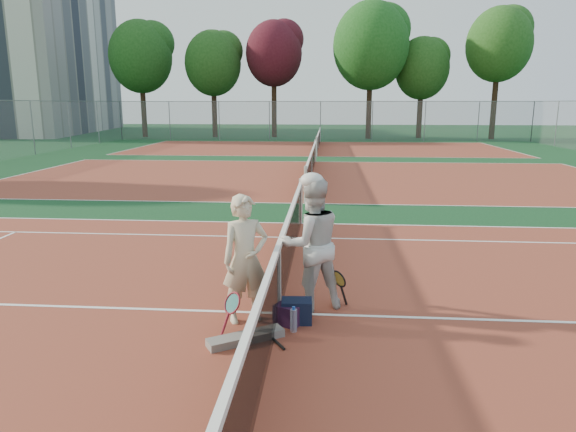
{
  "coord_description": "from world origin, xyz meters",
  "views": [
    {
      "loc": [
        0.64,
        -6.64,
        2.86
      ],
      "look_at": [
        0.0,
        1.55,
        1.05
      ],
      "focal_mm": 32.0,
      "sensor_mm": 36.0,
      "label": 1
    }
  ],
  "objects_px": {
    "player_a": "(245,259)",
    "racket_black_held": "(339,289)",
    "sports_bag_purple": "(288,315)",
    "water_bottle": "(294,321)",
    "player_b": "(311,244)",
    "apartment_block": "(38,55)",
    "racket_spare": "(268,334)",
    "net_main": "(279,279)",
    "racket_red": "(232,314)",
    "sports_bag_navy": "(297,311)"
  },
  "relations": [
    {
      "from": "racket_spare",
      "to": "player_a",
      "type": "bearing_deg",
      "value": 6.9
    },
    {
      "from": "sports_bag_purple",
      "to": "apartment_block",
      "type": "bearing_deg",
      "value": 122.4
    },
    {
      "from": "apartment_block",
      "to": "player_a",
      "type": "height_order",
      "value": "apartment_block"
    },
    {
      "from": "racket_red",
      "to": "racket_spare",
      "type": "height_order",
      "value": "racket_red"
    },
    {
      "from": "racket_red",
      "to": "water_bottle",
      "type": "xyz_separation_m",
      "value": [
        0.76,
        0.13,
        -0.12
      ]
    },
    {
      "from": "racket_red",
      "to": "racket_black_held",
      "type": "relative_size",
      "value": 0.95
    },
    {
      "from": "player_b",
      "to": "apartment_block",
      "type": "bearing_deg",
      "value": -79.01
    },
    {
      "from": "net_main",
      "to": "player_a",
      "type": "xyz_separation_m",
      "value": [
        -0.42,
        -0.25,
        0.35
      ]
    },
    {
      "from": "net_main",
      "to": "sports_bag_navy",
      "type": "relative_size",
      "value": 27.35
    },
    {
      "from": "racket_black_held",
      "to": "water_bottle",
      "type": "bearing_deg",
      "value": 6.63
    },
    {
      "from": "player_b",
      "to": "sports_bag_navy",
      "type": "distance_m",
      "value": 0.96
    },
    {
      "from": "net_main",
      "to": "apartment_block",
      "type": "relative_size",
      "value": 0.5
    },
    {
      "from": "racket_spare",
      "to": "apartment_block",
      "type": "bearing_deg",
      "value": 0.66
    },
    {
      "from": "player_a",
      "to": "sports_bag_purple",
      "type": "bearing_deg",
      "value": -36.91
    },
    {
      "from": "net_main",
      "to": "player_a",
      "type": "relative_size",
      "value": 6.4
    },
    {
      "from": "player_b",
      "to": "racket_red",
      "type": "xyz_separation_m",
      "value": [
        -0.95,
        -0.97,
        -0.67
      ]
    },
    {
      "from": "sports_bag_purple",
      "to": "racket_black_held",
      "type": "bearing_deg",
      "value": 41.88
    },
    {
      "from": "sports_bag_navy",
      "to": "apartment_block",
      "type": "bearing_deg",
      "value": 122.55
    },
    {
      "from": "racket_black_held",
      "to": "racket_spare",
      "type": "height_order",
      "value": "racket_black_held"
    },
    {
      "from": "net_main",
      "to": "racket_black_held",
      "type": "xyz_separation_m",
      "value": [
        0.82,
        0.26,
        -0.23
      ]
    },
    {
      "from": "sports_bag_navy",
      "to": "sports_bag_purple",
      "type": "height_order",
      "value": "sports_bag_navy"
    },
    {
      "from": "player_a",
      "to": "racket_black_held",
      "type": "relative_size",
      "value": 3.04
    },
    {
      "from": "player_b",
      "to": "sports_bag_navy",
      "type": "bearing_deg",
      "value": 50.77
    },
    {
      "from": "racket_red",
      "to": "sports_bag_purple",
      "type": "bearing_deg",
      "value": -28.7
    },
    {
      "from": "racket_black_held",
      "to": "water_bottle",
      "type": "relative_size",
      "value": 1.88
    },
    {
      "from": "net_main",
      "to": "player_a",
      "type": "bearing_deg",
      "value": -148.91
    },
    {
      "from": "player_b",
      "to": "racket_spare",
      "type": "height_order",
      "value": "player_b"
    },
    {
      "from": "racket_spare",
      "to": "racket_black_held",
      "type": "bearing_deg",
      "value": -75.15
    },
    {
      "from": "player_a",
      "to": "player_b",
      "type": "bearing_deg",
      "value": 4.61
    },
    {
      "from": "player_b",
      "to": "racket_black_held",
      "type": "height_order",
      "value": "player_b"
    },
    {
      "from": "net_main",
      "to": "water_bottle",
      "type": "height_order",
      "value": "net_main"
    },
    {
      "from": "apartment_block",
      "to": "water_bottle",
      "type": "relative_size",
      "value": 73.33
    },
    {
      "from": "sports_bag_purple",
      "to": "water_bottle",
      "type": "height_order",
      "value": "water_bottle"
    },
    {
      "from": "racket_black_held",
      "to": "racket_spare",
      "type": "xyz_separation_m",
      "value": [
        -0.9,
        -0.94,
        -0.27
      ]
    },
    {
      "from": "sports_bag_purple",
      "to": "water_bottle",
      "type": "relative_size",
      "value": 1.11
    },
    {
      "from": "water_bottle",
      "to": "net_main",
      "type": "bearing_deg",
      "value": 112.9
    },
    {
      "from": "player_b",
      "to": "sports_bag_navy",
      "type": "relative_size",
      "value": 4.67
    },
    {
      "from": "racket_red",
      "to": "apartment_block",
      "type": "bearing_deg",
      "value": 65.63
    },
    {
      "from": "player_b",
      "to": "player_a",
      "type": "bearing_deg",
      "value": 9.91
    },
    {
      "from": "racket_red",
      "to": "water_bottle",
      "type": "height_order",
      "value": "racket_red"
    },
    {
      "from": "apartment_block",
      "to": "water_bottle",
      "type": "height_order",
      "value": "apartment_block"
    },
    {
      "from": "player_b",
      "to": "sports_bag_purple",
      "type": "relative_size",
      "value": 5.64
    },
    {
      "from": "apartment_block",
      "to": "sports_bag_purple",
      "type": "bearing_deg",
      "value": -57.6
    },
    {
      "from": "player_b",
      "to": "racket_red",
      "type": "distance_m",
      "value": 1.51
    },
    {
      "from": "player_a",
      "to": "sports_bag_purple",
      "type": "distance_m",
      "value": 0.92
    },
    {
      "from": "net_main",
      "to": "water_bottle",
      "type": "relative_size",
      "value": 36.6
    },
    {
      "from": "net_main",
      "to": "water_bottle",
      "type": "xyz_separation_m",
      "value": [
        0.24,
        -0.56,
        -0.36
      ]
    },
    {
      "from": "racket_red",
      "to": "sports_bag_purple",
      "type": "xyz_separation_m",
      "value": [
        0.67,
        0.34,
        -0.13
      ]
    },
    {
      "from": "player_a",
      "to": "apartment_block",
      "type": "bearing_deg",
      "value": 94.6
    },
    {
      "from": "player_a",
      "to": "racket_red",
      "type": "relative_size",
      "value": 3.19
    }
  ]
}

